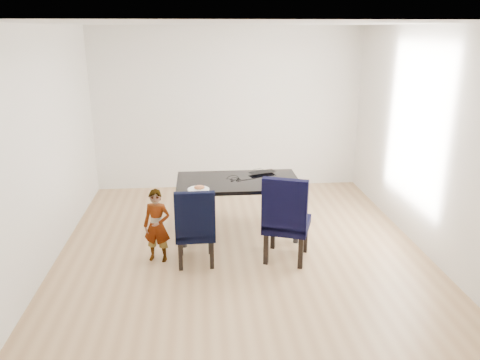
{
  "coord_description": "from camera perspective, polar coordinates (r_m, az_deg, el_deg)",
  "views": [
    {
      "loc": [
        -0.48,
        -5.31,
        2.65
      ],
      "look_at": [
        0.0,
        0.2,
        0.85
      ],
      "focal_mm": 35.0,
      "sensor_mm": 36.0,
      "label": 1
    }
  ],
  "objects": [
    {
      "name": "wall_left",
      "position": [
        5.75,
        -22.85,
        3.52
      ],
      "size": [
        0.01,
        5.0,
        2.7
      ],
      "primitive_type": "cube",
      "color": "silver",
      "rests_on": "ground"
    },
    {
      "name": "chair_left",
      "position": [
        5.49,
        -5.49,
        -5.48
      ],
      "size": [
        0.46,
        0.48,
        0.94
      ],
      "primitive_type": "cube",
      "rotation": [
        0.0,
        0.0,
        0.02
      ],
      "color": "black",
      "rests_on": "floor"
    },
    {
      "name": "child",
      "position": [
        5.6,
        -10.09,
        -5.51
      ],
      "size": [
        0.36,
        0.28,
        0.88
      ],
      "primitive_type": "imported",
      "rotation": [
        0.0,
        0.0,
        -0.24
      ],
      "color": "#FF3515",
      "rests_on": "floor"
    },
    {
      "name": "laptop",
      "position": [
        6.46,
        2.52,
        1.03
      ],
      "size": [
        0.43,
        0.35,
        0.03
      ],
      "primitive_type": "imported",
      "rotation": [
        0.0,
        0.0,
        3.5
      ],
      "color": "black",
      "rests_on": "dining_table"
    },
    {
      "name": "sandwich",
      "position": [
        5.76,
        -4.97,
        -0.88
      ],
      "size": [
        0.14,
        0.09,
        0.05
      ],
      "primitive_type": "ellipsoid",
      "rotation": [
        0.0,
        0.0,
        -0.2
      ],
      "color": "#C67446",
      "rests_on": "plate"
    },
    {
      "name": "chair_right",
      "position": [
        5.55,
        5.76,
        -4.48
      ],
      "size": [
        0.66,
        0.68,
        1.07
      ],
      "primitive_type": "cube",
      "rotation": [
        0.0,
        0.0,
        -0.35
      ],
      "color": "black",
      "rests_on": "floor"
    },
    {
      "name": "plate",
      "position": [
        5.78,
        -5.09,
        -1.16
      ],
      "size": [
        0.35,
        0.35,
        0.01
      ],
      "primitive_type": "cylinder",
      "rotation": [
        0.0,
        0.0,
        0.37
      ],
      "color": "white",
      "rests_on": "dining_table"
    },
    {
      "name": "dining_table",
      "position": [
        6.26,
        -0.24,
        -3.29
      ],
      "size": [
        1.6,
        0.9,
        0.75
      ],
      "primitive_type": "cube",
      "color": "black",
      "rests_on": "floor"
    },
    {
      "name": "floor",
      "position": [
        5.96,
        0.17,
        -8.44
      ],
      "size": [
        4.5,
        5.0,
        0.01
      ],
      "primitive_type": "cube",
      "color": "tan",
      "rests_on": "ground"
    },
    {
      "name": "cable_tangle",
      "position": [
        6.13,
        -0.54,
        -0.02
      ],
      "size": [
        0.16,
        0.16,
        0.01
      ],
      "primitive_type": "torus",
      "rotation": [
        0.0,
        0.0,
        -0.24
      ],
      "color": "black",
      "rests_on": "dining_table"
    },
    {
      "name": "wall_back",
      "position": [
        7.94,
        -1.46,
        8.59
      ],
      "size": [
        4.5,
        0.01,
        2.7
      ],
      "primitive_type": "cube",
      "color": "white",
      "rests_on": "ground"
    },
    {
      "name": "wall_front",
      "position": [
        3.13,
        4.34,
        -6.57
      ],
      "size": [
        4.5,
        0.01,
        2.7
      ],
      "primitive_type": "cube",
      "color": "silver",
      "rests_on": "ground"
    },
    {
      "name": "wall_right",
      "position": [
        6.12,
        21.79,
        4.45
      ],
      "size": [
        0.01,
        5.0,
        2.7
      ],
      "primitive_type": "cube",
      "color": "silver",
      "rests_on": "ground"
    },
    {
      "name": "ceiling",
      "position": [
        5.34,
        0.2,
        18.61
      ],
      "size": [
        4.5,
        5.0,
        0.01
      ],
      "primitive_type": "cube",
      "color": "white",
      "rests_on": "wall_back"
    }
  ]
}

